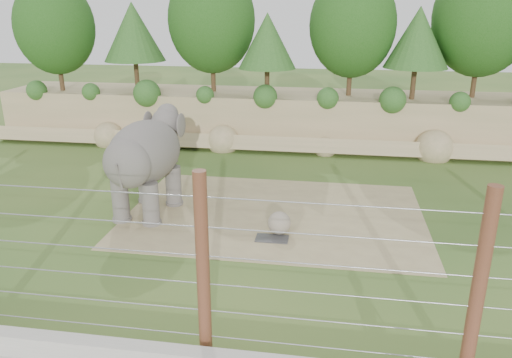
# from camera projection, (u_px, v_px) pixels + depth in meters

# --- Properties ---
(ground) EXTENTS (90.00, 90.00, 0.00)m
(ground) POSITION_uv_depth(u_px,v_px,m) (245.00, 254.00, 14.39)
(ground) COLOR #305A21
(ground) RESTS_ON ground
(back_embankment) EXTENTS (30.00, 5.52, 8.77)m
(back_embankment) POSITION_uv_depth(u_px,v_px,m) (301.00, 65.00, 24.82)
(back_embankment) COLOR #9C8D63
(back_embankment) RESTS_ON ground
(dirt_patch) EXTENTS (10.00, 7.00, 0.02)m
(dirt_patch) POSITION_uv_depth(u_px,v_px,m) (275.00, 214.00, 17.11)
(dirt_patch) COLOR #9C8861
(dirt_patch) RESTS_ON ground
(drain_grate) EXTENTS (1.00, 0.60, 0.03)m
(drain_grate) POSITION_uv_depth(u_px,v_px,m) (272.00, 238.00, 15.25)
(drain_grate) COLOR #262628
(drain_grate) RESTS_ON dirt_patch
(elephant) EXTENTS (2.23, 4.32, 3.36)m
(elephant) POSITION_uv_depth(u_px,v_px,m) (146.00, 166.00, 16.73)
(elephant) COLOR slate
(elephant) RESTS_ON ground
(stone_ball) EXTENTS (0.72, 0.72, 0.72)m
(stone_ball) POSITION_uv_depth(u_px,v_px,m) (279.00, 223.00, 15.50)
(stone_ball) COLOR gray
(stone_ball) RESTS_ON dirt_patch
(barrier_fence) EXTENTS (20.26, 0.26, 4.00)m
(barrier_fence) POSITION_uv_depth(u_px,v_px,m) (203.00, 270.00, 9.53)
(barrier_fence) COLOR brown
(barrier_fence) RESTS_ON ground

